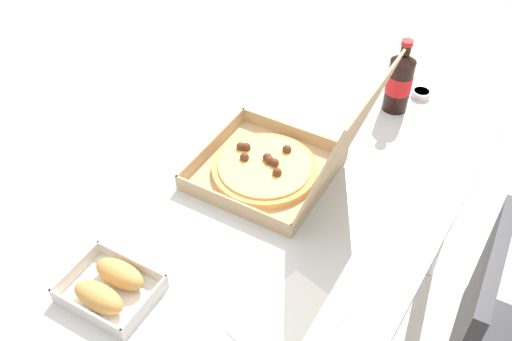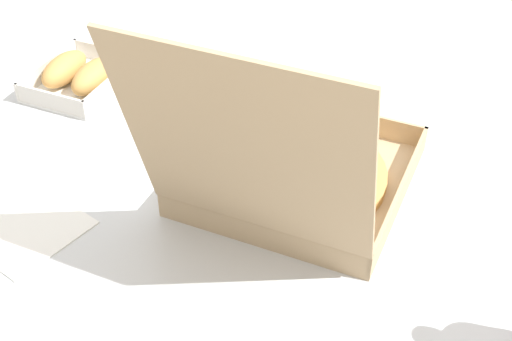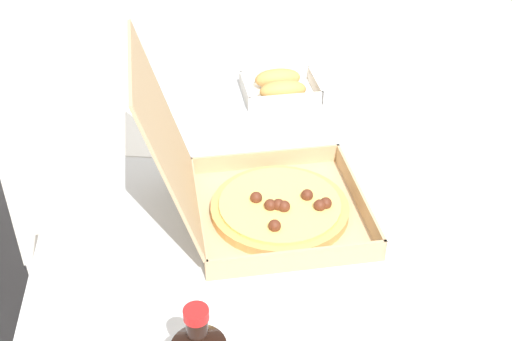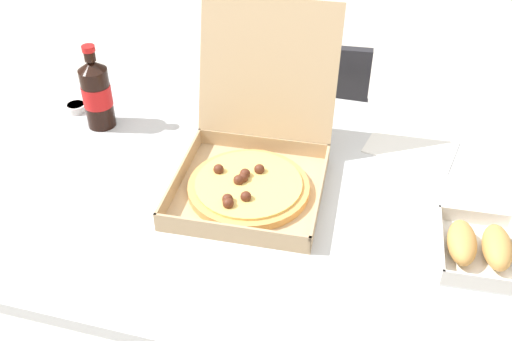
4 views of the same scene
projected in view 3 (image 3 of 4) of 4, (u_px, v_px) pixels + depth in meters
name	position (u px, v px, depth m)	size (l,w,h in m)	color
dining_table	(265.00, 226.00, 1.39)	(1.34, 0.89, 0.74)	silver
pizza_box_open	(260.00, 196.00, 1.27)	(0.35, 0.44, 0.36)	tan
bread_side_box	(280.00, 86.00, 1.69)	(0.16, 0.20, 0.06)	white
paper_menu	(143.00, 132.00, 1.55)	(0.21, 0.15, 0.00)	white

